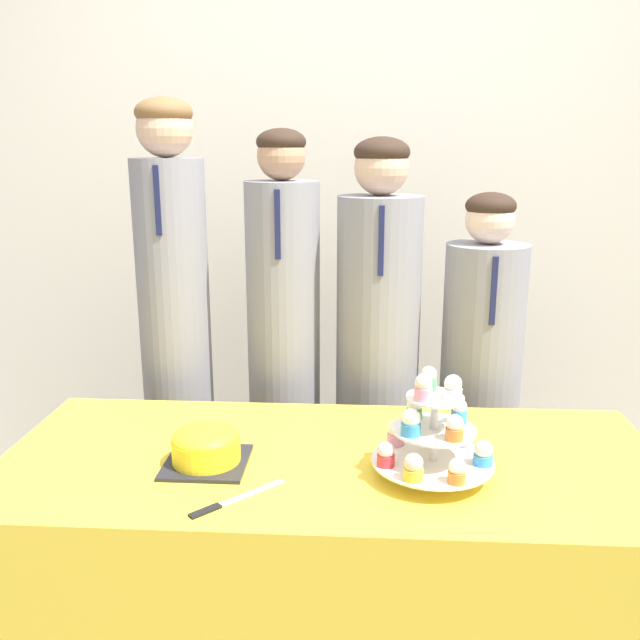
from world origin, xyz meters
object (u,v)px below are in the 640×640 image
(student_1, at_px, (284,368))
(student_2, at_px, (377,375))
(round_cake, at_px, (206,446))
(student_3, at_px, (479,401))
(cupcake_stand, at_px, (432,433))
(cake_knife, at_px, (223,505))
(student_0, at_px, (177,348))

(student_1, xyz_separation_m, student_2, (0.33, 0.00, -0.02))
(round_cake, relative_size, student_3, 0.15)
(cupcake_stand, distance_m, student_3, 0.79)
(student_1, distance_m, student_2, 0.33)
(cake_knife, distance_m, student_0, 0.97)
(cake_knife, bearing_deg, round_cake, 67.45)
(student_0, bearing_deg, cake_knife, -68.92)
(student_3, bearing_deg, student_2, 180.00)
(student_1, bearing_deg, student_2, 0.00)
(round_cake, xyz_separation_m, cake_knife, (0.08, -0.20, -0.05))
(student_0, xyz_separation_m, student_2, (0.71, 0.00, -0.09))
(student_0, bearing_deg, student_1, -0.00)
(student_0, relative_size, student_3, 1.22)
(cake_knife, bearing_deg, student_3, 6.18)
(student_0, distance_m, student_3, 1.08)
(student_2, bearing_deg, cupcake_stand, -80.74)
(student_0, bearing_deg, student_2, 0.00)
(cake_knife, bearing_deg, student_0, 66.15)
(round_cake, distance_m, student_3, 1.07)
(round_cake, relative_size, student_1, 0.13)
(student_0, height_order, student_2, student_0)
(round_cake, relative_size, student_2, 0.13)
(student_0, height_order, student_3, student_0)
(cupcake_stand, distance_m, student_1, 0.86)
(round_cake, xyz_separation_m, student_1, (0.12, 0.70, -0.02))
(cupcake_stand, xyz_separation_m, student_1, (-0.45, 0.73, -0.08))
(cupcake_stand, bearing_deg, student_0, 138.81)
(round_cake, height_order, cake_knife, round_cake)
(student_2, bearing_deg, student_0, -180.00)
(round_cake, distance_m, cupcake_stand, 0.57)
(cake_knife, height_order, cupcake_stand, cupcake_stand)
(cupcake_stand, height_order, student_0, student_0)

